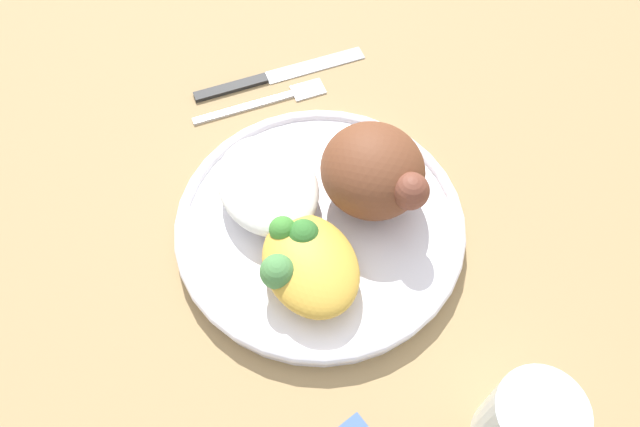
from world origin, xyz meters
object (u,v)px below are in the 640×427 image
Objects in this scene: plate at (320,225)px; rice_pile at (268,184)px; knife at (266,77)px; fork at (268,100)px; water_glass at (527,425)px; roasted_chicken at (374,171)px; mac_cheese_with_broccoli at (306,262)px.

rice_pile reaches higher than plate.
knife is at bearing 172.89° from plate.
plate is 1.36× the size of knife.
rice_pile is at bearing -20.55° from fork.
water_glass is at bearing 18.78° from rice_pile.
knife reaches higher than fork.
roasted_chicken is 1.28× the size of water_glass.
mac_cheese_with_broccoli is 0.52× the size of knife.
rice_pile is 0.08m from mac_cheese_with_broccoli.
fork is 0.03m from knife.
roasted_chicken is (-0.00, 0.05, 0.05)m from plate.
roasted_chicken is 0.93× the size of rice_pile.
rice_pile is 0.17m from knife.
knife is (-0.20, 0.02, -0.01)m from plate.
knife is (-0.03, 0.01, 0.00)m from fork.
water_glass is (0.18, 0.09, 0.00)m from mac_cheese_with_broccoli.
fork is 0.75× the size of knife.
plate is at bearing -7.11° from knife.
roasted_chicken is at bearing 13.65° from fork.
knife is 0.42m from water_glass.
plate is 0.20m from knife.
fork is at bearing 159.45° from rice_pile.
mac_cheese_with_broccoli is at bearing -36.63° from plate.
water_glass reaches higher than fork.
knife is at bearing 166.85° from mac_cheese_with_broccoli.
mac_cheese_with_broccoli reaches higher than rice_pile.
mac_cheese_with_broccoli is at bearing -61.06° from roasted_chicken.
knife is (-0.15, 0.06, -0.03)m from rice_pile.
fork is (-0.16, 0.01, -0.01)m from plate.
roasted_chicken is 0.71× the size of fork.
plate is 0.06m from mac_cheese_with_broccoli.
roasted_chicken is 0.17m from fork.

